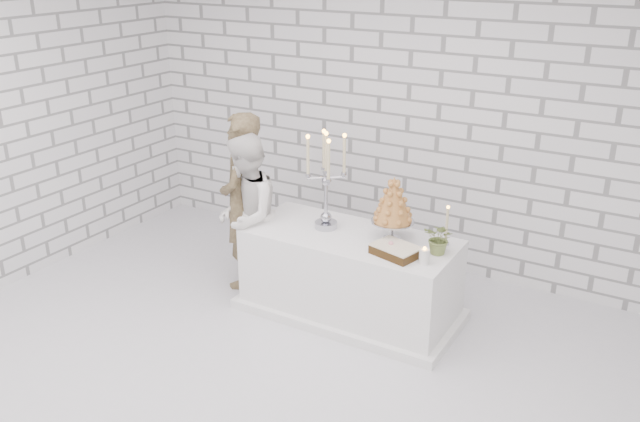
{
  "coord_description": "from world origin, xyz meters",
  "views": [
    {
      "loc": [
        2.47,
        -3.39,
        3.05
      ],
      "look_at": [
        -0.05,
        0.92,
        1.05
      ],
      "focal_mm": 37.72,
      "sensor_mm": 36.0,
      "label": 1
    }
  ],
  "objects_px": {
    "cake_table": "(350,275)",
    "bride": "(246,216)",
    "groom": "(242,201)",
    "croquembouche": "(393,209)",
    "candelabra": "(326,181)"
  },
  "relations": [
    {
      "from": "cake_table",
      "to": "bride",
      "type": "height_order",
      "value": "bride"
    },
    {
      "from": "cake_table",
      "to": "groom",
      "type": "relative_size",
      "value": 1.08
    },
    {
      "from": "groom",
      "to": "croquembouche",
      "type": "xyz_separation_m",
      "value": [
        1.49,
        0.07,
        0.2
      ]
    },
    {
      "from": "cake_table",
      "to": "groom",
      "type": "height_order",
      "value": "groom"
    },
    {
      "from": "groom",
      "to": "bride",
      "type": "xyz_separation_m",
      "value": [
        0.15,
        -0.13,
        -0.08
      ]
    },
    {
      "from": "cake_table",
      "to": "candelabra",
      "type": "relative_size",
      "value": 2.09
    },
    {
      "from": "cake_table",
      "to": "croquembouche",
      "type": "distance_m",
      "value": 0.74
    },
    {
      "from": "cake_table",
      "to": "groom",
      "type": "distance_m",
      "value": 1.24
    },
    {
      "from": "groom",
      "to": "bride",
      "type": "distance_m",
      "value": 0.21
    },
    {
      "from": "croquembouche",
      "to": "cake_table",
      "type": "bearing_deg",
      "value": -164.72
    },
    {
      "from": "bride",
      "to": "croquembouche",
      "type": "xyz_separation_m",
      "value": [
        1.34,
        0.21,
        0.27
      ]
    },
    {
      "from": "croquembouche",
      "to": "bride",
      "type": "bearing_deg",
      "value": -171.32
    },
    {
      "from": "candelabra",
      "to": "croquembouche",
      "type": "relative_size",
      "value": 1.55
    },
    {
      "from": "groom",
      "to": "candelabra",
      "type": "bearing_deg",
      "value": 69.01
    },
    {
      "from": "groom",
      "to": "candelabra",
      "type": "xyz_separation_m",
      "value": [
        0.89,
        0.02,
        0.35
      ]
    }
  ]
}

